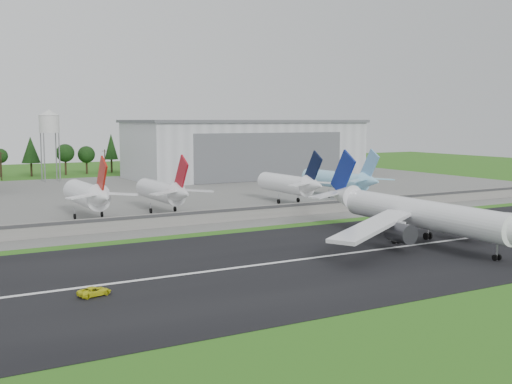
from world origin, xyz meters
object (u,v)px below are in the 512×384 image
ground_vehicle (94,291)px  parked_jet_red_b (165,191)px  main_airliner (425,221)px  parked_jet_red_a (89,195)px  parked_jet_navy (291,184)px  parked_jet_skyblue (340,179)px

ground_vehicle → parked_jet_red_b: bearing=-42.6°
main_airliner → parked_jet_red_a: size_ratio=1.89×
ground_vehicle → parked_jet_red_a: bearing=-28.7°
parked_jet_navy → parked_jet_skyblue: size_ratio=0.84×
main_airliner → parked_jet_skyblue: 79.25m
main_airliner → ground_vehicle: size_ratio=12.18×
ground_vehicle → parked_jet_navy: (79.64, 72.04, 5.33)m
parked_jet_red_b → parked_jet_skyblue: bearing=4.6°
parked_jet_navy → ground_vehicle: bearing=-137.9°
parked_jet_navy → parked_jet_red_b: bearing=-180.0°
parked_jet_red_b → parked_jet_navy: size_ratio=1.00×
main_airliner → parked_jet_red_b: (-29.48, 66.97, 1.12)m
parked_jet_red_a → parked_jet_skyblue: 83.12m
parked_jet_red_b → parked_jet_skyblue: (62.63, 5.00, -0.03)m
main_airliner → parked_jet_red_a: 83.52m
parked_jet_skyblue → parked_jet_red_b: bearing=-175.4°
main_airliner → parked_jet_skyblue: main_airliner is taller
parked_jet_red_a → parked_jet_skyblue: bearing=3.4°
ground_vehicle → parked_jet_navy: parked_jet_navy is taller
ground_vehicle → parked_jet_navy: 107.52m
main_airliner → parked_jet_skyblue: (33.14, 71.97, 1.09)m
main_airliner → parked_jet_skyblue: size_ratio=1.59×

